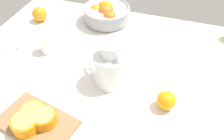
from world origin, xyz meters
TOP-DOWN VIEW (x-y plane):
  - ground_plane at (0.00, 0.00)cm, footprint 139.87×105.82cm
  - fruit_bowl at (-19.58, 39.22)cm, footprint 24.55×24.55cm
  - juice_pitcher at (-3.23, -2.00)cm, footprint 16.24×13.67cm
  - juice_glass at (-36.06, 7.00)cm, footprint 6.53×6.53cm
  - cutting_board at (-20.28, -29.59)cm, footprint 28.61×21.10cm
  - orange_half_0 at (-21.97, -32.66)cm, footprint 8.75×8.75cm
  - orange_half_1 at (-22.09, -27.88)cm, footprint 7.83×7.83cm
  - orange_half_2 at (-17.41, -28.91)cm, footprint 8.16×8.16cm
  - loose_orange_2 at (-53.05, 28.95)cm, footprint 7.68×7.68cm
  - loose_orange_3 at (19.53, -8.57)cm, footprint 7.01×7.01cm
  - herb_sprig_0 at (-52.25, 2.65)cm, footprint 5.47×6.86cm

SIDE VIEW (x-z plane):
  - ground_plane at x=0.00cm, z-range -3.00..0.00cm
  - herb_sprig_0 at x=-52.25cm, z-range -0.23..0.75cm
  - cutting_board at x=-20.28cm, z-range 0.00..1.60cm
  - loose_orange_3 at x=19.53cm, z-range 0.00..7.01cm
  - juice_glass at x=-36.06cm, z-range -0.59..7.68cm
  - orange_half_1 at x=-22.09cm, z-range 1.56..5.76cm
  - orange_half_2 at x=-17.41cm, z-range 1.56..5.95cm
  - orange_half_0 at x=-21.97cm, z-range 1.56..6.02cm
  - loose_orange_2 at x=-53.05cm, z-range 0.00..7.68cm
  - fruit_bowl at x=-19.58cm, z-range -0.28..10.08cm
  - juice_pitcher at x=-3.23cm, z-range -2.87..16.03cm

